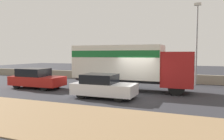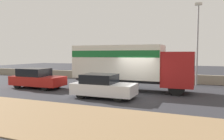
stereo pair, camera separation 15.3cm
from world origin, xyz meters
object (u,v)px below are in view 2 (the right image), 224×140
object	(u,v)px
street_lamp	(198,38)
box_truck	(129,63)
car_sedan_second	(37,78)
car_hatchback	(103,86)

from	to	relation	value
street_lamp	box_truck	distance (m)	6.78
street_lamp	car_sedan_second	size ratio (longest dim) A/B	1.64
street_lamp	box_truck	world-z (taller)	street_lamp
box_truck	car_hatchback	world-z (taller)	box_truck
car_hatchback	box_truck	bearing A→B (deg)	79.75
box_truck	car_hatchback	bearing A→B (deg)	-100.25
box_truck	car_sedan_second	bearing A→B (deg)	-165.98
street_lamp	car_hatchback	world-z (taller)	street_lamp
car_hatchback	car_sedan_second	distance (m)	6.60
street_lamp	box_truck	bearing A→B (deg)	-135.73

